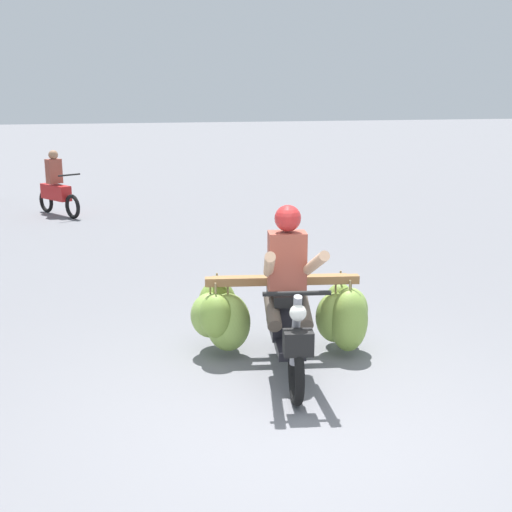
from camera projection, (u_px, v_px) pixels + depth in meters
The scene contains 3 objects.
ground_plane at pixel (294, 424), 5.21m from camera, with size 120.00×120.00×0.00m, color slate.
motorbike_main_loaded at pixel (280, 311), 6.41m from camera, with size 1.81×1.92×1.58m.
motorbike_distant_ahead_left at pixel (56, 189), 14.20m from camera, with size 0.90×1.45×1.40m.
Camera 1 is at (-1.66, -4.45, 2.52)m, focal length 46.36 mm.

